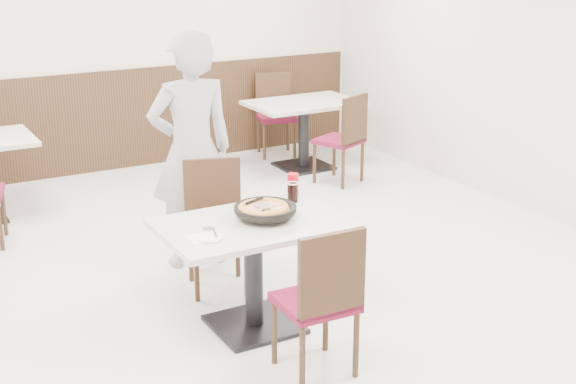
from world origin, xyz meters
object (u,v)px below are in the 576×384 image
diner_person (191,151)px  bg_chair_right_far (276,116)px  side_plate (209,237)px  cola_glass (293,193)px  bg_chair_right_near (339,138)px  chair_near (315,298)px  pizza (264,210)px  red_cup (293,185)px  bg_table_right (304,135)px  chair_far (217,228)px  main_table (254,275)px  pizza_pan (265,213)px

diner_person → bg_chair_right_far: 3.33m
side_plate → diner_person: bearing=71.4°
cola_glass → bg_chair_right_near: bearing=50.9°
chair_near → side_plate: bearing=130.6°
chair_near → pizza: bearing=90.1°
red_cup → chair_near: bearing=-112.8°
bg_chair_right_near → pizza: bearing=-154.4°
side_plate → bg_table_right: 4.19m
chair_near → chair_far: same height
chair_far → cola_glass: bearing=145.7°
main_table → red_cup: bearing=35.2°
pizza_pan → bg_chair_right_far: 4.30m
chair_far → pizza_pan: (0.05, -0.66, 0.32)m
chair_far → red_cup: (0.45, -0.33, 0.35)m
pizza_pan → side_plate: pizza_pan is taller
pizza → bg_chair_right_near: 3.30m
pizza → bg_chair_right_near: size_ratio=0.36×
chair_far → side_plate: size_ratio=5.36×
chair_near → bg_chair_right_near: (2.19, 3.15, 0.00)m
chair_near → diner_person: (0.02, 1.89, 0.45)m
pizza_pan → red_cup: red_cup is taller
side_plate → diner_person: (0.46, 1.35, 0.16)m
main_table → pizza: (0.08, 0.02, 0.44)m
pizza_pan → pizza: 0.02m
diner_person → bg_table_right: diner_person is taller
pizza_pan → pizza: pizza is taller
main_table → side_plate: (-0.37, -0.14, 0.38)m
chair_far → bg_chair_right_near: (2.21, 1.80, 0.00)m
pizza_pan → bg_chair_right_near: bearing=48.8°
bg_table_right → bg_chair_right_far: bg_chair_right_far is taller
pizza_pan → diner_person: bearing=90.4°
side_plate → chair_near: bearing=-51.3°
diner_person → bg_chair_right_near: 2.55m
red_cup → bg_chair_right_far: 3.83m
red_cup → bg_table_right: (1.72, 2.79, -0.45)m
bg_table_right → pizza_pan: bearing=-124.2°
pizza_pan → side_plate: 0.49m
chair_far → bg_chair_right_far: size_ratio=1.00×
cola_glass → bg_table_right: size_ratio=0.11×
bg_chair_right_near → main_table: bearing=-155.3°
pizza → bg_chair_right_near: bg_chair_right_near is taller
pizza → bg_table_right: (2.13, 3.12, -0.44)m
bg_chair_right_near → pizza_pan: bearing=-154.2°
red_cup → bg_table_right: red_cup is taller
main_table → bg_chair_right_far: bearing=59.6°
pizza → red_cup: size_ratio=2.13×
chair_far → bg_table_right: chair_far is taller
red_cup → pizza: bearing=-140.9°
chair_far → bg_chair_right_near: bearing=-125.0°
bg_table_right → bg_chair_right_far: size_ratio=1.26×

